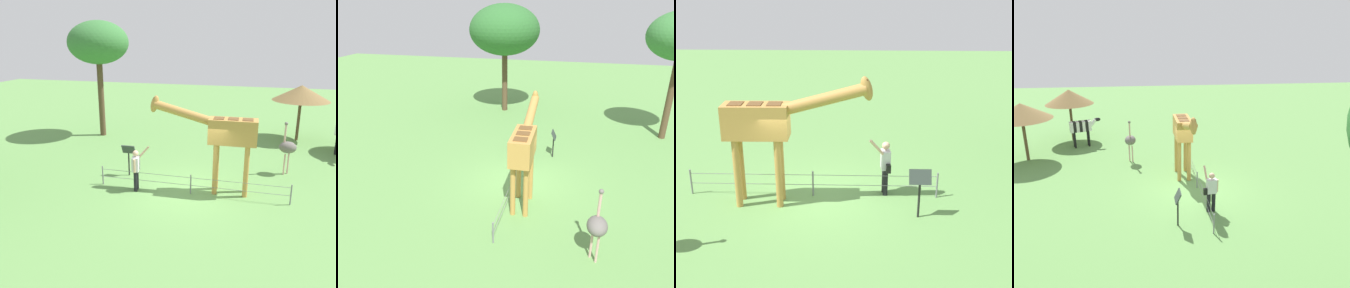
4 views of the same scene
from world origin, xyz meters
TOP-DOWN VIEW (x-y plane):
  - ground_plane at (0.00, 0.00)m, footprint 60.00×60.00m
  - giraffe at (-1.05, -0.35)m, footprint 3.93×0.73m
  - visitor at (2.04, 0.30)m, footprint 0.62×0.58m
  - zebra at (-6.33, -5.74)m, footprint 0.89×1.80m
  - ostrich at (-3.49, -2.83)m, footprint 0.70×0.56m
  - shade_hut_near at (-4.39, -8.30)m, footprint 3.05×3.05m
  - shade_hut_far at (-7.76, -6.59)m, footprint 2.89×2.89m
  - info_sign at (2.84, -1.03)m, footprint 0.56×0.21m
  - wire_fence at (0.00, 0.11)m, footprint 7.05×0.05m

SIDE VIEW (x-z plane):
  - ground_plane at x=0.00m, z-range 0.00..0.00m
  - wire_fence at x=0.00m, z-range 0.03..0.78m
  - visitor at x=2.04m, z-range 0.04..1.76m
  - info_sign at x=2.84m, z-range 0.29..1.61m
  - zebra at x=-6.33m, z-range 0.33..1.99m
  - ostrich at x=-3.49m, z-range 0.05..2.30m
  - giraffe at x=-1.05m, z-range 0.47..4.04m
  - shade_hut_near at x=-4.39m, z-range 1.11..4.18m
  - shade_hut_far at x=-7.76m, z-range 1.14..4.33m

